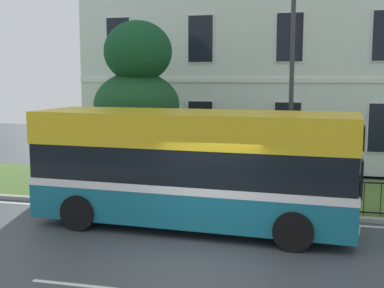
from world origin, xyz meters
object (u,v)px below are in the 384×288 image
Objects in this scene: evergreen_tree at (137,118)px; street_lamp_post at (292,67)px; single_decker_bus at (193,167)px; georgian_townhouse at (296,13)px; litter_bin at (222,185)px.

street_lamp_post is (5.59, -1.68, 1.78)m from evergreen_tree.
street_lamp_post reaches higher than single_decker_bus.
street_lamp_post is (2.43, 2.64, 2.70)m from single_decker_bus.
georgian_townhouse is 3.12× the size of evergreen_tree.
evergreen_tree reaches higher than litter_bin.
georgian_townhouse is 2.13× the size of single_decker_bus.
litter_bin is (-2.09, -0.13, -3.70)m from street_lamp_post.
litter_bin is (0.34, 2.51, -1.00)m from single_decker_bus.
single_decker_bus is at bearing -132.63° from street_lamp_post.
evergreen_tree is at bearing 152.54° from litter_bin.
litter_bin is at bearing -27.46° from evergreen_tree.
evergreen_tree is 0.68× the size of single_decker_bus.
street_lamp_post is (0.34, -10.53, -2.82)m from georgian_townhouse.
litter_bin is at bearing 85.35° from single_decker_bus.
evergreen_tree is at bearing 163.24° from street_lamp_post.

